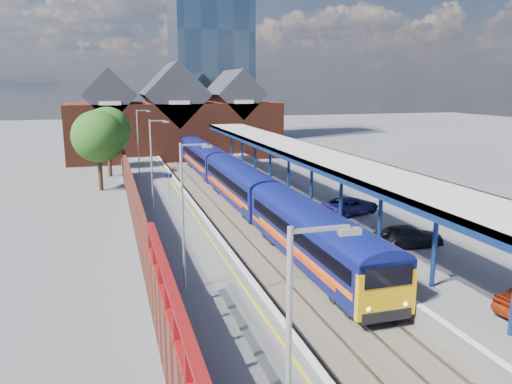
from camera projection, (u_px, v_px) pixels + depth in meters
ground at (214, 196)px, 48.22m from camera, size 240.00×240.00×0.00m
ballast_bed at (241, 223)px, 38.85m from camera, size 6.00×76.00×0.06m
rails at (241, 221)px, 38.83m from camera, size 4.51×76.00×0.14m
left_platform at (170, 222)px, 37.21m from camera, size 5.00×76.00×1.00m
right_platform at (313, 211)px, 40.43m from camera, size 6.00×76.00×1.00m
coping_left at (201, 213)px, 37.76m from camera, size 0.30×76.00×0.05m
coping_right at (279, 207)px, 39.52m from camera, size 0.30×76.00×0.05m
yellow_line at (193, 214)px, 37.59m from camera, size 0.14×76.00×0.01m
train at (220, 167)px, 52.02m from camera, size 2.87×65.90×3.45m
canopy at (299, 150)px, 41.11m from camera, size 4.50×52.00×4.48m
lamp_post_a at (295, 373)px, 9.79m from camera, size 1.48×0.18×7.00m
lamp_post_b at (185, 208)px, 22.91m from camera, size 1.48×0.18×7.00m
lamp_post_c at (153, 159)px, 37.89m from camera, size 1.48×0.18×7.00m
lamp_post_d at (139, 138)px, 52.88m from camera, size 1.48×0.18×7.00m
platform_sign at (169, 183)px, 40.63m from camera, size 0.55×0.08×2.50m
brick_wall at (139, 222)px, 30.02m from camera, size 0.35×50.00×3.86m
station_building at (174, 120)px, 73.30m from camera, size 30.00×12.12×13.78m
glass_tower at (209, 32)px, 93.60m from camera, size 14.20×14.20×40.30m
tree_near at (100, 138)px, 49.73m from camera, size 5.20×5.20×8.10m
tree_far at (109, 131)px, 57.50m from camera, size 5.20×5.20×8.10m
parked_car_dark at (409, 236)px, 29.97m from camera, size 4.41×1.86×1.27m
parked_car_blue at (350, 205)px, 37.52m from camera, size 5.18×3.48×1.32m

